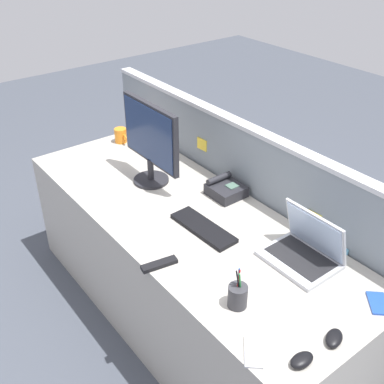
{
  "coord_description": "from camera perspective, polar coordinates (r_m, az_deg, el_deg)",
  "views": [
    {
      "loc": [
        1.66,
        -1.23,
        2.15
      ],
      "look_at": [
        0.0,
        0.05,
        0.86
      ],
      "focal_mm": 44.26,
      "sensor_mm": 36.0,
      "label": 1
    }
  ],
  "objects": [
    {
      "name": "computer_mouse_left_hand",
      "position": [
        1.84,
        13.09,
        -19.11
      ],
      "size": [
        0.06,
        0.1,
        0.03
      ],
      "primitive_type": "ellipsoid",
      "rotation": [
        0.0,
        0.0,
        -0.04
      ],
      "color": "black",
      "rests_on": "desk"
    },
    {
      "name": "keyboard_main",
      "position": [
        2.39,
        1.37,
        -4.35
      ],
      "size": [
        0.38,
        0.14,
        0.02
      ],
      "primitive_type": "cube",
      "rotation": [
        0.0,
        0.0,
        0.04
      ],
      "color": "black",
      "rests_on": "desk"
    },
    {
      "name": "desk_phone",
      "position": [
        2.66,
        4.06,
        0.33
      ],
      "size": [
        0.18,
        0.18,
        0.1
      ],
      "color": "#232328",
      "rests_on": "desk"
    },
    {
      "name": "ground_plane",
      "position": [
        2.98,
        -0.79,
        -14.49
      ],
      "size": [
        10.0,
        10.0,
        0.0
      ],
      "primitive_type": "plane",
      "color": "#424751"
    },
    {
      "name": "cell_phone_blue_case",
      "position": [
        2.14,
        21.52,
        -12.36
      ],
      "size": [
        0.14,
        0.14,
        0.01
      ],
      "primitive_type": "cube",
      "rotation": [
        0.0,
        0.0,
        0.82
      ],
      "color": "blue",
      "rests_on": "desk"
    },
    {
      "name": "cell_phone_red_case",
      "position": [
        3.24,
        -5.58,
        5.75
      ],
      "size": [
        0.15,
        0.14,
        0.01
      ],
      "primitive_type": "cube",
      "rotation": [
        0.0,
        0.0,
        0.86
      ],
      "color": "#B22323",
      "rests_on": "desk"
    },
    {
      "name": "tv_remote",
      "position": [
        2.17,
        -3.96,
        -8.68
      ],
      "size": [
        0.07,
        0.18,
        0.02
      ],
      "primitive_type": "cube",
      "rotation": [
        0.0,
        0.0,
        -0.18
      ],
      "color": "black",
      "rests_on": "desk"
    },
    {
      "name": "pen_cup",
      "position": [
        1.97,
        5.52,
        -12.33
      ],
      "size": [
        0.08,
        0.08,
        0.18
      ],
      "color": "#333338",
      "rests_on": "desk"
    },
    {
      "name": "desk",
      "position": [
        2.73,
        -0.84,
        -9.11
      ],
      "size": [
        2.21,
        0.8,
        0.74
      ],
      "primitive_type": "cube",
      "color": "#ADA89E",
      "rests_on": "ground_plane"
    },
    {
      "name": "coffee_mug",
      "position": [
        3.28,
        -8.58,
        6.75
      ],
      "size": [
        0.12,
        0.08,
        0.1
      ],
      "color": "orange",
      "rests_on": "desk"
    },
    {
      "name": "laptop",
      "position": [
        2.24,
        13.51,
        -6.61
      ],
      "size": [
        0.33,
        0.26,
        0.24
      ],
      "color": "#B2B5BC",
      "rests_on": "desk"
    },
    {
      "name": "desktop_monitor",
      "position": [
        2.68,
        -5.05,
        6.4
      ],
      "size": [
        0.5,
        0.21,
        0.48
      ],
      "color": "#232328",
      "rests_on": "desk"
    },
    {
      "name": "cubicle_divider",
      "position": [
        2.84,
        6.28,
        -2.5
      ],
      "size": [
        2.59,
        0.08,
        1.13
      ],
      "color": "gray",
      "rests_on": "ground_plane"
    },
    {
      "name": "computer_mouse_right_hand",
      "position": [
        1.93,
        16.74,
        -16.5
      ],
      "size": [
        0.09,
        0.12,
        0.03
      ],
      "primitive_type": "ellipsoid",
      "rotation": [
        0.0,
        0.0,
        0.39
      ],
      "color": "black",
      "rests_on": "desk"
    },
    {
      "name": "cell_phone_silver_slab",
      "position": [
        1.84,
        7.44,
        -18.55
      ],
      "size": [
        0.15,
        0.15,
        0.01
      ],
      "primitive_type": "cube",
      "rotation": [
        0.0,
        0.0,
        0.83
      ],
      "color": "#B7BAC1",
      "rests_on": "desk"
    }
  ]
}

